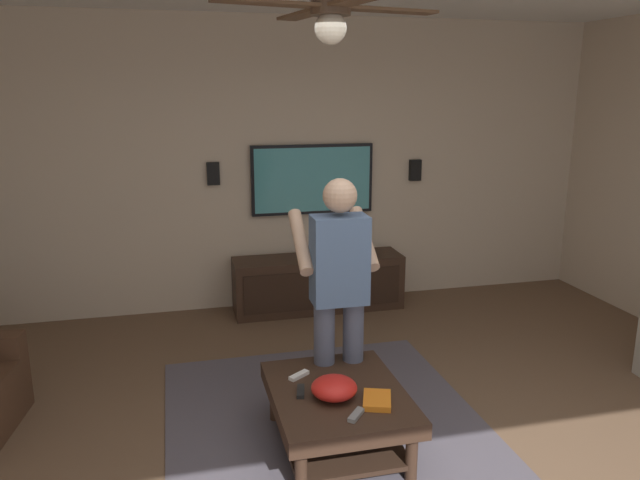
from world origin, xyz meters
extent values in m
cube|color=#C6B299|center=(3.19, 0.00, 1.44)|extent=(0.10, 6.63, 2.87)
cube|color=#514C56|center=(0.62, 0.26, 0.01)|extent=(2.50, 2.09, 0.01)
cube|color=#332116|center=(0.42, 0.26, 0.35)|extent=(1.00, 0.80, 0.10)
cylinder|color=#332116|center=(0.84, -0.06, 0.15)|extent=(0.07, 0.07, 0.30)
cylinder|color=#332116|center=(0.84, 0.58, 0.15)|extent=(0.07, 0.07, 0.30)
cylinder|color=#332116|center=(0.00, -0.06, 0.15)|extent=(0.07, 0.07, 0.30)
cylinder|color=#332116|center=(0.00, 0.58, 0.15)|extent=(0.07, 0.07, 0.30)
cube|color=black|center=(0.42, 0.26, 0.10)|extent=(0.88, 0.68, 0.03)
cube|color=#332116|center=(2.86, -0.22, 0.28)|extent=(0.44, 1.70, 0.55)
cube|color=black|center=(2.64, -0.22, 0.28)|extent=(0.01, 1.56, 0.39)
cube|color=black|center=(3.10, -0.22, 1.30)|extent=(0.05, 1.25, 0.70)
cube|color=teal|center=(3.08, -0.22, 1.30)|extent=(0.01, 1.19, 0.64)
cylinder|color=#4C5166|center=(0.81, 0.04, 0.41)|extent=(0.14, 0.14, 0.82)
cylinder|color=#4C5166|center=(0.81, 0.24, 0.41)|extent=(0.14, 0.14, 0.82)
cube|color=slate|center=(0.81, 0.14, 1.11)|extent=(0.23, 0.36, 0.58)
sphere|color=tan|center=(0.81, 0.14, 1.53)|extent=(0.22, 0.22, 0.22)
cylinder|color=tan|center=(0.98, -0.08, 1.20)|extent=(0.48, 0.10, 0.37)
cylinder|color=tan|center=(0.99, 0.36, 1.20)|extent=(0.48, 0.10, 0.37)
cube|color=white|center=(1.19, 0.14, 1.10)|extent=(0.04, 0.05, 0.16)
ellipsoid|color=red|center=(0.34, 0.30, 0.46)|extent=(0.28, 0.28, 0.12)
cube|color=white|center=(0.64, 0.45, 0.41)|extent=(0.12, 0.15, 0.02)
cube|color=black|center=(0.43, 0.49, 0.41)|extent=(0.16, 0.08, 0.02)
cube|color=slate|center=(0.09, 0.24, 0.41)|extent=(0.14, 0.13, 0.02)
cube|color=orange|center=(0.21, 0.08, 0.42)|extent=(0.26, 0.22, 0.04)
sphere|color=teal|center=(2.86, -0.55, 0.66)|extent=(0.22, 0.22, 0.22)
cube|color=black|center=(3.11, -1.33, 1.36)|extent=(0.06, 0.12, 0.22)
cube|color=black|center=(3.11, 0.77, 1.39)|extent=(0.06, 0.12, 0.22)
cylinder|color=#4C3828|center=(0.25, 0.36, 2.57)|extent=(0.20, 0.20, 0.08)
sphere|color=silver|center=(0.25, 0.36, 2.47)|extent=(0.16, 0.16, 0.16)
cube|color=brown|center=(0.56, 0.42, 2.57)|extent=(0.57, 0.22, 0.02)
cube|color=brown|center=(0.18, 0.67, 2.57)|extent=(0.23, 0.57, 0.02)
cube|color=brown|center=(0.30, 0.04, 2.57)|extent=(0.22, 0.57, 0.02)
camera|label=1|loc=(-2.82, 1.17, 2.18)|focal=34.06mm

